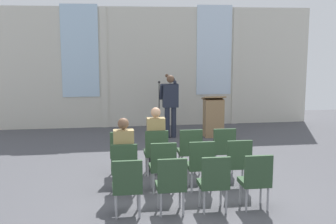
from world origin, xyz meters
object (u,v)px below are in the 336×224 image
(chair_r1_c2, at_px, (201,162))
(chair_r2_c1, at_px, (171,182))
(chair_r2_c3, at_px, (256,178))
(speaker, at_px, (170,101))
(audience_r1_c0, at_px, (124,152))
(chair_r2_c2, at_px, (214,180))
(chair_r0_c2, at_px, (190,148))
(chair_r1_c0, at_px, (124,165))
(lectern, at_px, (213,117))
(chair_r0_c1, at_px, (156,149))
(audience_r0_c1, at_px, (156,137))
(chair_r0_c0, at_px, (122,151))
(chair_r1_c1, at_px, (163,164))
(chair_r2_c0, at_px, (127,184))
(chair_r1_c3, at_px, (238,161))
(chair_r0_c3, at_px, (223,147))
(mic_stand, at_px, (159,125))

(chair_r1_c2, distance_m, chair_r2_c1, 1.25)
(chair_r2_c3, bearing_deg, chair_r2_c1, 180.00)
(chair_r2_c1, bearing_deg, speaker, 81.81)
(audience_r1_c0, xyz_separation_m, chair_r2_c2, (1.39, -1.11, -0.23))
(chair_r0_c2, distance_m, chair_r1_c0, 1.73)
(lectern, distance_m, chair_r0_c1, 3.82)
(chair_r1_c0, bearing_deg, speaker, 71.39)
(audience_r0_c1, height_order, chair_r2_c1, audience_r0_c1)
(audience_r1_c0, bearing_deg, chair_r0_c2, 34.53)
(chair_r0_c0, distance_m, chair_r2_c3, 2.94)
(chair_r0_c2, relative_size, chair_r2_c2, 1.00)
(chair_r1_c1, height_order, chair_r2_c0, same)
(chair_r1_c0, distance_m, audience_r1_c0, 0.24)
(lectern, height_order, chair_r1_c1, lectern)
(chair_r0_c1, distance_m, chair_r2_c1, 2.07)
(chair_r2_c0, bearing_deg, chair_r2_c2, 0.00)
(chair_r1_c0, bearing_deg, chair_r2_c3, -26.39)
(chair_r0_c2, distance_m, chair_r1_c3, 1.25)
(chair_r0_c0, xyz_separation_m, chair_r2_c3, (2.09, -2.07, 0.00))
(chair_r0_c3, bearing_deg, chair_r0_c2, 180.00)
(chair_r0_c2, relative_size, chair_r2_c1, 1.00)
(mic_stand, height_order, chair_r1_c3, mic_stand)
(chair_r1_c2, bearing_deg, chair_r2_c2, -90.00)
(audience_r0_c1, xyz_separation_m, chair_r0_c3, (1.39, -0.08, -0.23))
(audience_r1_c0, relative_size, chair_r1_c1, 1.47)
(chair_r0_c3, xyz_separation_m, chair_r1_c3, (0.00, -1.04, 0.00))
(mic_stand, bearing_deg, audience_r0_c1, -98.17)
(speaker, xyz_separation_m, chair_r2_c1, (-0.78, -5.41, -0.47))
(chair_r0_c1, xyz_separation_m, chair_r1_c1, (0.00, -1.04, 0.00))
(chair_r1_c0, xyz_separation_m, chair_r1_c1, (0.70, 0.00, 0.00))
(audience_r0_c1, distance_m, chair_r1_c0, 1.33)
(chair_r1_c2, bearing_deg, speaker, 88.90)
(chair_r0_c0, relative_size, chair_r2_c2, 1.00)
(mic_stand, bearing_deg, chair_r2_c1, -95.03)
(chair_r2_c3, bearing_deg, chair_r2_c2, 180.00)
(speaker, xyz_separation_m, chair_r1_c2, (-0.08, -4.38, -0.47))
(chair_r0_c0, distance_m, chair_r1_c2, 1.73)
(speaker, relative_size, chair_r0_c2, 1.83)
(chair_r0_c3, bearing_deg, lectern, 79.77)
(lectern, distance_m, chair_r1_c1, 4.73)
(chair_r1_c1, height_order, chair_r2_c1, same)
(mic_stand, relative_size, lectern, 1.34)
(chair_r2_c0, bearing_deg, chair_r1_c1, 56.11)
(chair_r2_c1, relative_size, chair_r2_c3, 1.00)
(chair_r2_c2, bearing_deg, chair_r1_c0, 143.33)
(chair_r1_c2, relative_size, chair_r2_c1, 1.00)
(chair_r0_c1, xyz_separation_m, chair_r2_c3, (1.39, -2.07, 0.00))
(chair_r1_c1, height_order, chair_r1_c2, same)
(chair_r0_c1, distance_m, chair_r2_c2, 2.18)
(chair_r0_c0, bearing_deg, chair_r2_c0, -90.00)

